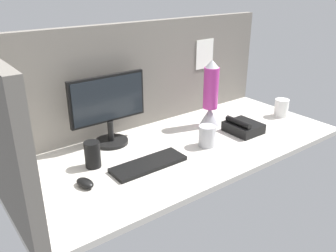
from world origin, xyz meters
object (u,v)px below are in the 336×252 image
at_px(mug_steel, 207,136).
at_px(desk_phone, 243,127).
at_px(mug_ceramic_white, 281,108).
at_px(lava_lamp, 210,99).
at_px(mouse, 85,183).
at_px(keyboard, 149,164).
at_px(monitor, 109,107).
at_px(mug_black_travel, 93,154).

bearing_deg(mug_steel, desk_phone, 1.22).
bearing_deg(mug_ceramic_white, lava_lamp, 160.62).
bearing_deg(mug_steel, mouse, 178.35).
bearing_deg(desk_phone, lava_lamp, 112.57).
distance_m(mouse, desk_phone, 0.98).
bearing_deg(keyboard, mug_steel, -0.30).
bearing_deg(desk_phone, monitor, 153.96).
xyz_separation_m(keyboard, desk_phone, (0.66, 0.00, 0.02)).
bearing_deg(desk_phone, keyboard, -179.70).
xyz_separation_m(mug_steel, desk_phone, (0.29, 0.01, -0.02)).
bearing_deg(monitor, mug_black_travel, -136.70).
relative_size(keyboard, mug_black_travel, 2.91).
relative_size(mug_steel, desk_phone, 0.59).
distance_m(monitor, keyboard, 0.39).
distance_m(monitor, mouse, 0.48).
xyz_separation_m(keyboard, mug_steel, (0.37, -0.00, 0.05)).
relative_size(keyboard, desk_phone, 1.94).
distance_m(monitor, desk_phone, 0.78).
bearing_deg(lava_lamp, mug_steel, -135.87).
relative_size(keyboard, mouse, 3.85).
xyz_separation_m(keyboard, mug_ceramic_white, (1.05, 0.03, 0.05)).
bearing_deg(mug_black_travel, mug_steel, -15.10).
xyz_separation_m(mug_steel, lava_lamp, (0.21, 0.20, 0.11)).
height_order(monitor, desk_phone, monitor).
xyz_separation_m(keyboard, mug_black_travel, (-0.21, 0.15, 0.05)).
bearing_deg(mug_ceramic_white, mouse, -179.39).
bearing_deg(mug_steel, keyboard, 179.58).
bearing_deg(keyboard, desk_phone, 0.41).
height_order(monitor, lava_lamp, lava_lamp).
xyz_separation_m(mug_ceramic_white, desk_phone, (-0.39, -0.03, -0.02)).
distance_m(keyboard, lava_lamp, 0.63).
bearing_deg(monitor, mug_steel, -40.81).
height_order(mouse, mug_steel, mug_steel).
height_order(mug_steel, mug_ceramic_white, mug_steel).
bearing_deg(desk_phone, mug_steel, -178.78).
bearing_deg(mug_steel, monitor, 139.19).
height_order(mouse, mug_black_travel, mug_black_travel).
relative_size(lava_lamp, desk_phone, 2.10).
relative_size(monitor, desk_phone, 2.22).
distance_m(mouse, mug_ceramic_white, 1.37).
relative_size(mouse, mug_steel, 0.85).
relative_size(keyboard, lava_lamp, 0.93).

